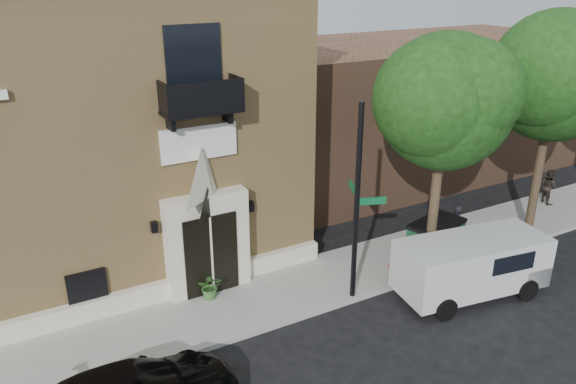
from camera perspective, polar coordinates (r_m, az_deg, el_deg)
name	(u,v)px	position (r m, az deg, el deg)	size (l,w,h in m)	color
ground	(279,328)	(16.52, -0.91, -13.65)	(120.00, 120.00, 0.00)	black
sidewalk	(284,292)	(17.97, -0.38, -10.12)	(42.00, 3.00, 0.15)	gray
church	(93,121)	(20.69, -19.18, 6.78)	(12.20, 11.01, 9.30)	tan
neighbour_building	(406,107)	(28.50, 11.89, 8.45)	(18.00, 8.00, 6.40)	brown
street_tree_left	(448,101)	(17.77, 15.97, 8.92)	(4.97, 4.38, 7.77)	#38281C
street_tree_mid	(559,75)	(21.50, 25.78, 10.65)	(5.21, 4.64, 8.25)	#38281C
cargo_van	(476,264)	(18.45, 18.57, -6.90)	(4.92, 2.55, 1.91)	silver
street_sign	(357,204)	(16.39, 7.05, -1.24)	(0.92, 1.17, 6.08)	black
fire_hydrant	(395,265)	(18.77, 10.84, -7.32)	(0.48, 0.39, 0.85)	#99260A
dumpster	(435,239)	(20.22, 14.73, -4.63)	(2.24, 1.61, 1.32)	#0F371D
planter	(210,286)	(17.51, -7.90, -9.46)	(0.73, 0.63, 0.81)	#3E6D30
pedestrian_near	(455,226)	(21.16, 16.62, -3.30)	(0.57, 0.37, 1.55)	black
pedestrian_far	(549,186)	(26.40, 24.95, 0.52)	(0.73, 0.57, 1.50)	black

